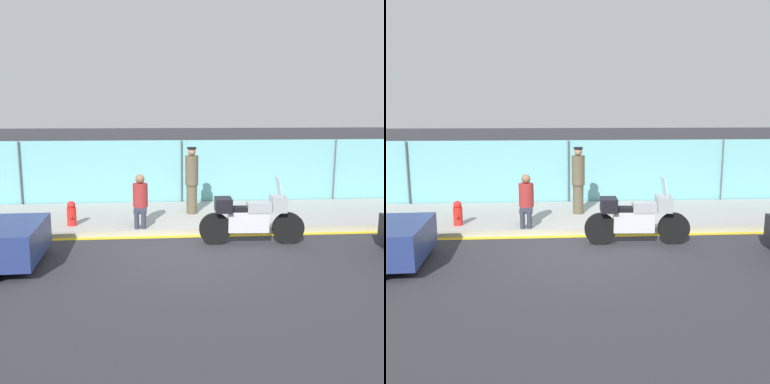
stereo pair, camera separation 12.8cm
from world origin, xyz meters
The scene contains 8 objects.
ground_plane centered at (0.00, 0.00, 0.00)m, with size 120.00×120.00×0.00m, color #2D2D33.
sidewalk centered at (0.00, 2.72, 0.08)m, with size 35.41×3.19×0.16m.
curb_paint_stripe centered at (0.00, 1.04, 0.00)m, with size 35.41×0.18×0.01m.
storefront_fence centered at (0.00, 4.40, 1.01)m, with size 33.64×0.17×2.03m.
motorcycle centered at (1.31, 0.37, 0.61)m, with size 2.34×0.56×1.50m.
officer_standing centered at (0.19, 2.72, 1.09)m, with size 0.35×0.35×1.80m.
person_seated_on_curb centered at (-1.16, 1.57, 0.85)m, with size 0.36×0.64×1.25m.
fire_hydrant centered at (-2.83, 1.67, 0.46)m, with size 0.22×0.28×0.61m.
Camera 1 is at (-0.75, -9.14, 2.98)m, focal length 42.00 mm.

